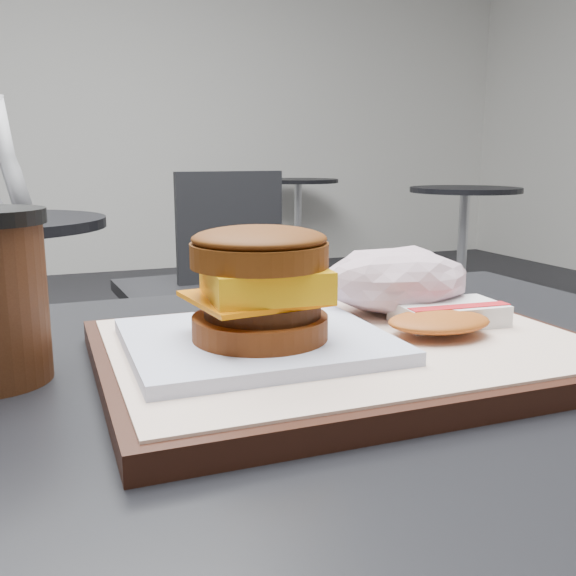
# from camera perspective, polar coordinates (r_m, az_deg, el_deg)

# --- Properties ---
(customer_table) EXTENTS (0.80, 0.60, 0.77)m
(customer_table) POSITION_cam_1_polar(r_m,az_deg,el_deg) (0.59, 1.85, -24.10)
(customer_table) COLOR #A5A5AA
(customer_table) RESTS_ON ground
(serving_tray) EXTENTS (0.38, 0.28, 0.02)m
(serving_tray) POSITION_cam_1_polar(r_m,az_deg,el_deg) (0.51, 5.20, -5.60)
(serving_tray) COLOR black
(serving_tray) RESTS_ON customer_table
(breakfast_sandwich) EXTENTS (0.19, 0.17, 0.09)m
(breakfast_sandwich) POSITION_cam_1_polar(r_m,az_deg,el_deg) (0.47, -2.57, -0.89)
(breakfast_sandwich) COLOR white
(breakfast_sandwich) RESTS_ON serving_tray
(hash_brown) EXTENTS (0.12, 0.09, 0.02)m
(hash_brown) POSITION_cam_1_polar(r_m,az_deg,el_deg) (0.55, 13.74, -2.51)
(hash_brown) COLOR white
(hash_brown) RESTS_ON serving_tray
(crumpled_wrapper) EXTENTS (0.14, 0.11, 0.06)m
(crumpled_wrapper) POSITION_cam_1_polar(r_m,az_deg,el_deg) (0.60, 9.68, 0.70)
(crumpled_wrapper) COLOR silver
(crumpled_wrapper) RESTS_ON serving_tray
(neighbor_chair) EXTENTS (0.61, 0.45, 0.88)m
(neighbor_chair) POSITION_cam_1_polar(r_m,az_deg,el_deg) (2.34, -7.97, 1.14)
(neighbor_chair) COLOR #A8A8AD
(neighbor_chair) RESTS_ON ground
(bg_table_near) EXTENTS (0.66, 0.66, 0.75)m
(bg_table_near) POSITION_cam_1_polar(r_m,az_deg,el_deg) (4.05, 15.36, 5.97)
(bg_table_near) COLOR black
(bg_table_near) RESTS_ON ground
(bg_table_far) EXTENTS (0.66, 0.66, 0.75)m
(bg_table_far) POSITION_cam_1_polar(r_m,az_deg,el_deg) (5.34, 0.89, 7.65)
(bg_table_far) COLOR black
(bg_table_far) RESTS_ON ground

